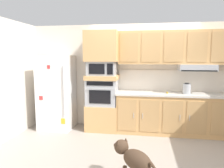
{
  "coord_description": "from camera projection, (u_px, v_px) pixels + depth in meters",
  "views": [
    {
      "loc": [
        0.06,
        -4.0,
        1.72
      ],
      "look_at": [
        -0.59,
        0.02,
        1.19
      ],
      "focal_mm": 33.48,
      "sensor_mm": 36.0,
      "label": 1
    }
  ],
  "objects": [
    {
      "name": "ground_plane",
      "position": [
        141.0,
        144.0,
        4.15
      ],
      "size": [
        9.6,
        9.6,
        0.0
      ],
      "primitive_type": "plane",
      "color": "#9E9389"
    },
    {
      "name": "back_kitchen_wall",
      "position": [
        143.0,
        77.0,
        5.08
      ],
      "size": [
        6.2,
        0.12,
        2.5
      ],
      "primitive_type": "cube",
      "color": "silver",
      "rests_on": "ground"
    },
    {
      "name": "side_panel_left",
      "position": [
        9.0,
        79.0,
        4.43
      ],
      "size": [
        0.12,
        7.1,
        2.5
      ],
      "primitive_type": "cube",
      "color": "silver",
      "rests_on": "ground"
    },
    {
      "name": "refrigerator",
      "position": [
        57.0,
        92.0,
        5.03
      ],
      "size": [
        0.76,
        0.73,
        1.76
      ],
      "color": "white",
      "rests_on": "ground"
    },
    {
      "name": "oven_base_cabinet",
      "position": [
        103.0,
        117.0,
        4.99
      ],
      "size": [
        0.74,
        0.62,
        0.6
      ],
      "primitive_type": "cube",
      "color": "tan",
      "rests_on": "ground"
    },
    {
      "name": "built_in_oven",
      "position": [
        102.0,
        92.0,
        4.91
      ],
      "size": [
        0.7,
        0.62,
        0.6
      ],
      "color": "#A8AAAF",
      "rests_on": "oven_base_cabinet"
    },
    {
      "name": "appliance_mid_shelf",
      "position": [
        102.0,
        77.0,
        4.87
      ],
      "size": [
        0.74,
        0.62,
        0.1
      ],
      "primitive_type": "cube",
      "color": "tan",
      "rests_on": "built_in_oven"
    },
    {
      "name": "microwave",
      "position": [
        102.0,
        68.0,
        4.84
      ],
      "size": [
        0.64,
        0.54,
        0.32
      ],
      "color": "#A8AAAF",
      "rests_on": "appliance_mid_shelf"
    },
    {
      "name": "appliance_upper_cabinet",
      "position": [
        102.0,
        47.0,
        4.78
      ],
      "size": [
        0.74,
        0.62,
        0.68
      ],
      "primitive_type": "cube",
      "color": "tan",
      "rests_on": "microwave"
    },
    {
      "name": "lower_cabinet_run",
      "position": [
        182.0,
        114.0,
        4.68
      ],
      "size": [
        2.91,
        0.63,
        0.88
      ],
      "color": "tan",
      "rests_on": "ground"
    },
    {
      "name": "countertop_slab",
      "position": [
        183.0,
        94.0,
        4.63
      ],
      "size": [
        2.95,
        0.64,
        0.04
      ],
      "primitive_type": "cube",
      "color": "beige",
      "rests_on": "lower_cabinet_run"
    },
    {
      "name": "backsplash_panel",
      "position": [
        181.0,
        81.0,
        4.88
      ],
      "size": [
        2.95,
        0.02,
        0.5
      ],
      "primitive_type": "cube",
      "color": "white",
      "rests_on": "countertop_slab"
    },
    {
      "name": "upper_cabinet_with_hood",
      "position": [
        185.0,
        49.0,
        4.62
      ],
      "size": [
        2.91,
        0.48,
        0.88
      ],
      "color": "tan",
      "rests_on": "backsplash_panel"
    },
    {
      "name": "screwdriver",
      "position": [
        168.0,
        93.0,
        4.65
      ],
      "size": [
        0.14,
        0.12,
        0.03
      ],
      "color": "yellow",
      "rests_on": "countertop_slab"
    },
    {
      "name": "electric_kettle",
      "position": [
        187.0,
        89.0,
        4.55
      ],
      "size": [
        0.17,
        0.17,
        0.24
      ],
      "color": "#A8AAAF",
      "rests_on": "countertop_slab"
    },
    {
      "name": "dog",
      "position": [
        133.0,
        159.0,
        2.74
      ],
      "size": [
        0.64,
        0.61,
        0.59
      ],
      "rotation": [
        0.0,
        0.0,
        2.38
      ],
      "color": "#473323",
      "rests_on": "ground"
    }
  ]
}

